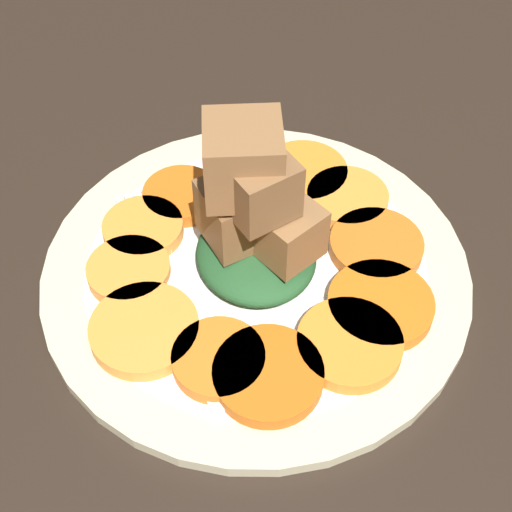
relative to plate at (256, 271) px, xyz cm
name	(u,v)px	position (x,y,z in cm)	size (l,w,h in cm)	color
table_slab	(256,284)	(0.00, 0.00, -1.52)	(120.00, 120.00, 2.00)	black
plate	(256,271)	(0.00, 0.00, 0.00)	(29.41, 29.41, 1.05)	beige
carrot_slice_0	(181,196)	(-7.58, -3.56, 1.10)	(5.61, 5.61, 1.04)	orange
carrot_slice_1	(143,229)	(-5.08, -6.86, 1.10)	(5.71, 5.71, 1.04)	orange
carrot_slice_2	(129,271)	(-1.55, -8.48, 1.10)	(5.65, 5.65, 1.04)	orange
carrot_slice_3	(144,330)	(3.49, -8.36, 1.10)	(6.96, 6.96, 1.04)	orange
carrot_slice_4	(218,359)	(6.92, -4.42, 1.10)	(5.76, 5.76, 1.04)	orange
carrot_slice_5	(268,375)	(8.81, -1.83, 1.10)	(6.76, 6.76, 1.04)	orange
carrot_slice_6	(349,344)	(8.13, 3.66, 1.10)	(6.62, 6.62, 1.04)	orange
carrot_slice_7	(380,305)	(5.87, 6.69, 1.10)	(6.91, 6.91, 1.04)	orange
carrot_slice_8	(376,246)	(1.06, 8.39, 1.10)	(6.49, 6.49, 1.04)	orange
carrot_slice_9	(347,199)	(-3.83, 8.13, 1.10)	(6.01, 6.01, 1.04)	orange
carrot_slice_10	(304,174)	(-7.27, 5.94, 1.10)	(6.57, 6.57, 1.04)	orange
carrot_slice_11	(241,169)	(-9.05, 1.49, 1.10)	(5.76, 5.76, 1.04)	orange
center_pile	(254,218)	(-0.05, -0.12, 5.32)	(8.97, 8.25, 11.67)	#235128
fork	(168,284)	(0.06, -6.19, 0.78)	(19.51, 3.73, 0.40)	silver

